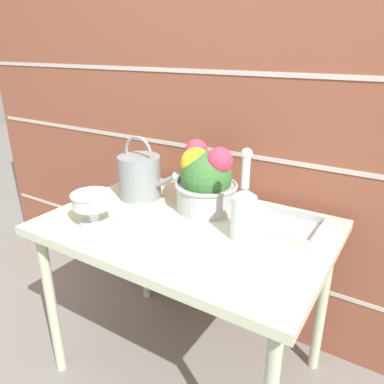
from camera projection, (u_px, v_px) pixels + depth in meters
The scene contains 8 objects.
ground_plane at pixel (188, 366), 1.74m from camera, with size 12.00×12.00×0.00m, color gray.
brick_wall at pixel (242, 114), 1.70m from camera, with size 3.60×0.08×2.20m.
patio_table at pixel (187, 240), 1.49m from camera, with size 1.10×0.75×0.74m.
watering_can at pixel (140, 176), 1.69m from camera, with size 0.33×0.19×0.29m.
crystal_pedestal_bowl at pixel (92, 203), 1.43m from camera, with size 0.16×0.16×0.13m.
flower_planter at pixel (206, 180), 1.55m from camera, with size 0.27×0.27×0.29m.
glass_decanter at pixel (244, 209), 1.32m from camera, with size 0.09×0.09×0.34m.
wire_tray at pixel (285, 228), 1.41m from camera, with size 0.25×0.23×0.04m.
Camera 1 is at (0.72, -1.11, 1.39)m, focal length 35.00 mm.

